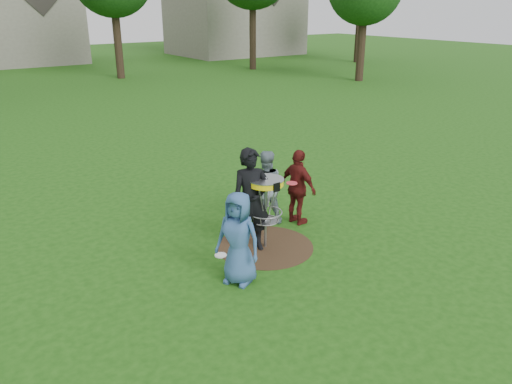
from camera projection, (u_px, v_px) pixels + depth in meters
ground at (265, 247)px, 9.32m from camera, size 100.00×100.00×0.00m
dirt_patch at (265, 246)px, 9.32m from camera, size 1.80×1.80×0.01m
player_blue at (238, 238)px, 7.89m from camera, size 0.79×0.90×1.55m
player_black at (251, 200)px, 8.91m from camera, size 0.82×0.68×1.92m
player_grey at (265, 187)px, 10.10m from camera, size 0.92×0.83×1.54m
player_maroon at (298, 187)px, 10.06m from camera, size 0.48×0.95×1.56m
disc_on_grass at (221, 255)px, 8.98m from camera, size 0.22×0.22×0.02m
disc_golf_basket at (266, 196)px, 8.96m from camera, size 0.66×0.67×1.38m
held_discs at (268, 193)px, 9.13m from camera, size 1.99×1.49×0.25m
house_row at (48, 5)px, 35.70m from camera, size 44.50×10.65×11.62m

